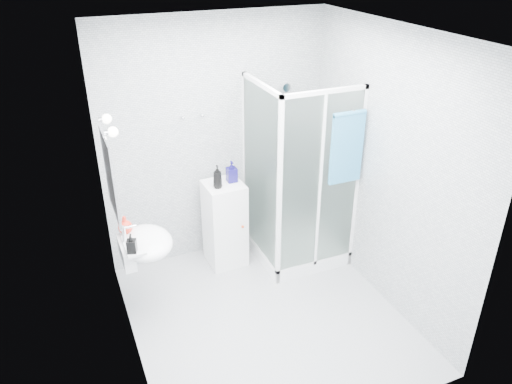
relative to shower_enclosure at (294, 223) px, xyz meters
name	(u,v)px	position (x,y,z in m)	size (l,w,h in m)	color
room	(267,195)	(-0.67, -0.77, 0.85)	(2.40, 2.60, 2.60)	#B9BEC0
shower_enclosure	(294,223)	(0.00, 0.00, 0.00)	(0.90, 0.95, 2.00)	white
wall_basin	(144,244)	(-1.66, -0.32, 0.35)	(0.46, 0.56, 0.35)	white
mirror	(110,176)	(-1.85, -0.32, 1.05)	(0.02, 0.60, 0.70)	white
vanity_lights	(109,125)	(-1.80, -0.32, 1.47)	(0.10, 0.40, 0.08)	silver
wall_hooks	(192,117)	(-0.92, 0.49, 1.17)	(0.23, 0.06, 0.03)	silver
storage_cabinet	(225,224)	(-0.70, 0.23, 0.03)	(0.40, 0.42, 0.95)	white
hand_towel	(347,146)	(0.32, -0.40, 1.00)	(0.34, 0.05, 0.72)	teal
shampoo_bottle_a	(217,177)	(-0.78, 0.18, 0.62)	(0.09, 0.09, 0.24)	black
shampoo_bottle_b	(232,172)	(-0.60, 0.26, 0.61)	(0.10, 0.10, 0.22)	#140E57
soap_dispenser_orange	(125,225)	(-1.78, -0.18, 0.50)	(0.13, 0.13, 0.16)	red
soap_dispenser_black	(131,243)	(-1.78, -0.51, 0.50)	(0.08, 0.08, 0.17)	black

